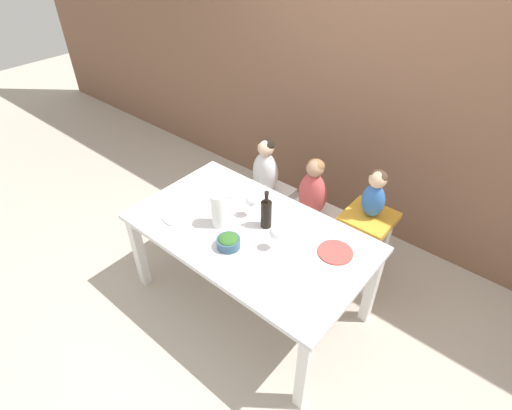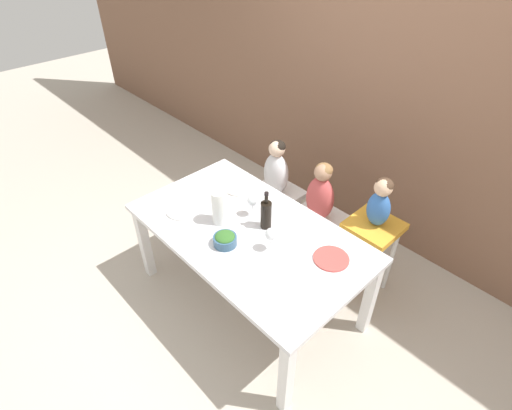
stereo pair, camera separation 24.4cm
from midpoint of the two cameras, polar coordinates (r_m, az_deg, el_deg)
name	(u,v)px [view 2 (the right image)]	position (r m, az deg, el deg)	size (l,w,h in m)	color
ground_plane	(249,298)	(3.30, 1.23, -13.22)	(14.00, 14.00, 0.00)	#BCB2A3
wall_back	(383,88)	(3.51, 19.73, 15.39)	(10.00, 0.06, 2.70)	brown
dining_table	(249,239)	(2.83, 1.40, -4.99)	(1.69, 0.97, 0.73)	silver
chair_far_left	(275,198)	(3.67, 4.66, 1.01)	(0.42, 0.43, 0.44)	silver
chair_far_center	(317,223)	(3.44, 10.72, -2.61)	(0.42, 0.43, 0.44)	silver
chair_right_highchair	(371,238)	(3.15, 18.33, -4.56)	(0.36, 0.36, 0.68)	silver
person_child_left	(276,168)	(3.49, 4.93, 5.16)	(0.25, 0.18, 0.52)	silver
person_child_center	(321,193)	(3.25, 11.36, 1.64)	(0.25, 0.18, 0.52)	#C64C4C
person_baby_right	(380,201)	(2.94, 19.63, 0.44)	(0.17, 0.13, 0.39)	#3366B2
wine_bottle	(266,214)	(2.73, 4.01, -1.38)	(0.08, 0.08, 0.29)	black
paper_towel_roll	(220,207)	(2.76, -2.69, -0.39)	(0.11, 0.11, 0.26)	white
wine_glass_near	(271,235)	(2.55, 4.93, -4.34)	(0.08, 0.08, 0.17)	white
wine_glass_far	(253,201)	(2.82, 1.98, 0.51)	(0.08, 0.08, 0.17)	white
salad_bowl_large	(225,239)	(2.64, -1.83, -4.99)	(0.16, 0.16, 0.09)	#335675
dinner_plate_front_left	(182,210)	(2.96, -8.22, -0.86)	(0.23, 0.23, 0.01)	silver
dinner_plate_back_left	(239,188)	(3.16, -0.30, 2.42)	(0.23, 0.23, 0.01)	silver
dinner_plate_back_right	(331,259)	(2.63, 13.35, -7.56)	(0.23, 0.23, 0.01)	#D14C47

